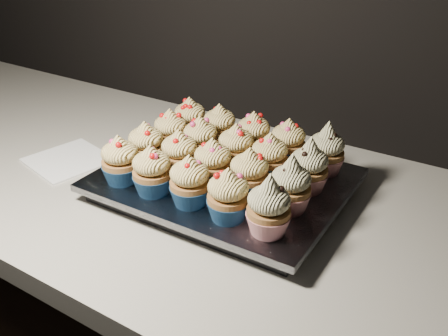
{
  "coord_description": "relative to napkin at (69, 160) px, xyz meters",
  "views": [
    {
      "loc": [
        0.45,
        1.08,
        1.35
      ],
      "look_at": [
        0.05,
        1.7,
        0.95
      ],
      "focal_mm": 40.0,
      "sensor_mm": 36.0,
      "label": 1
    }
  ],
  "objects": [
    {
      "name": "worktop",
      "position": [
        0.27,
        0.06,
        -0.02
      ],
      "size": [
        2.44,
        0.64,
        0.04
      ],
      "primitive_type": "cube",
      "color": "beige",
      "rests_on": "cabinet"
    },
    {
      "name": "napkin",
      "position": [
        0.0,
        0.0,
        0.0
      ],
      "size": [
        0.16,
        0.16,
        0.0
      ],
      "primitive_type": "cube",
      "rotation": [
        0.0,
        0.0,
        -0.23
      ],
      "color": "white",
      "rests_on": "worktop"
    },
    {
      "name": "baking_tray",
      "position": [
        0.32,
        0.06,
        0.01
      ],
      "size": [
        0.38,
        0.29,
        0.02
      ],
      "primitive_type": "cube",
      "rotation": [
        0.0,
        0.0,
        0.02
      ],
      "color": "black",
      "rests_on": "worktop"
    },
    {
      "name": "foil_lining",
      "position": [
        0.32,
        0.06,
        0.03
      ],
      "size": [
        0.41,
        0.32,
        0.01
      ],
      "primitive_type": "cube",
      "rotation": [
        0.0,
        0.0,
        0.02
      ],
      "color": "silver",
      "rests_on": "baking_tray"
    },
    {
      "name": "cupcake_0",
      "position": [
        0.19,
        -0.05,
        0.07
      ],
      "size": [
        0.06,
        0.06,
        0.08
      ],
      "color": "navy",
      "rests_on": "foil_lining"
    },
    {
      "name": "cupcake_1",
      "position": [
        0.25,
        -0.05,
        0.07
      ],
      "size": [
        0.06,
        0.06,
        0.08
      ],
      "color": "navy",
      "rests_on": "foil_lining"
    },
    {
      "name": "cupcake_2",
      "position": [
        0.32,
        -0.04,
        0.07
      ],
      "size": [
        0.06,
        0.06,
        0.08
      ],
      "color": "navy",
      "rests_on": "foil_lining"
    },
    {
      "name": "cupcake_3",
      "position": [
        0.39,
        -0.04,
        0.07
      ],
      "size": [
        0.06,
        0.06,
        0.08
      ],
      "color": "navy",
      "rests_on": "foil_lining"
    },
    {
      "name": "cupcake_4",
      "position": [
        0.46,
        -0.04,
        0.07
      ],
      "size": [
        0.06,
        0.06,
        0.1
      ],
      "color": "#AD1823",
      "rests_on": "foil_lining"
    },
    {
      "name": "cupcake_5",
      "position": [
        0.19,
        0.02,
        0.07
      ],
      "size": [
        0.06,
        0.06,
        0.08
      ],
      "color": "navy",
      "rests_on": "foil_lining"
    },
    {
      "name": "cupcake_6",
      "position": [
        0.25,
        0.03,
        0.07
      ],
      "size": [
        0.06,
        0.06,
        0.08
      ],
      "color": "navy",
      "rests_on": "foil_lining"
    },
    {
      "name": "cupcake_7",
      "position": [
        0.32,
        0.03,
        0.07
      ],
      "size": [
        0.06,
        0.06,
        0.08
      ],
      "color": "navy",
      "rests_on": "foil_lining"
    },
    {
      "name": "cupcake_8",
      "position": [
        0.39,
        0.03,
        0.07
      ],
      "size": [
        0.06,
        0.06,
        0.08
      ],
      "color": "navy",
      "rests_on": "foil_lining"
    },
    {
      "name": "cupcake_9",
      "position": [
        0.46,
        0.03,
        0.07
      ],
      "size": [
        0.06,
        0.06,
        0.1
      ],
      "color": "#AD1823",
      "rests_on": "foil_lining"
    },
    {
      "name": "cupcake_10",
      "position": [
        0.19,
        0.09,
        0.07
      ],
      "size": [
        0.06,
        0.06,
        0.08
      ],
      "color": "navy",
      "rests_on": "foil_lining"
    },
    {
      "name": "cupcake_11",
      "position": [
        0.25,
        0.09,
        0.07
      ],
      "size": [
        0.06,
        0.06,
        0.08
      ],
      "color": "navy",
      "rests_on": "foil_lining"
    },
    {
      "name": "cupcake_12",
      "position": [
        0.32,
        0.1,
        0.07
      ],
      "size": [
        0.06,
        0.06,
        0.08
      ],
      "color": "navy",
      "rests_on": "foil_lining"
    },
    {
      "name": "cupcake_13",
      "position": [
        0.39,
        0.09,
        0.07
      ],
      "size": [
        0.06,
        0.06,
        0.08
      ],
      "color": "navy",
      "rests_on": "foil_lining"
    },
    {
      "name": "cupcake_14",
      "position": [
        0.46,
        0.09,
        0.07
      ],
      "size": [
        0.06,
        0.06,
        0.1
      ],
      "color": "#AD1823",
      "rests_on": "foil_lining"
    },
    {
      "name": "cupcake_15",
      "position": [
        0.18,
        0.16,
        0.07
      ],
      "size": [
        0.06,
        0.06,
        0.08
      ],
      "color": "navy",
      "rests_on": "foil_lining"
    },
    {
      "name": "cupcake_16",
      "position": [
        0.25,
        0.16,
        0.07
      ],
      "size": [
        0.06,
        0.06,
        0.08
      ],
      "color": "navy",
      "rests_on": "foil_lining"
    },
    {
      "name": "cupcake_17",
      "position": [
        0.32,
        0.16,
        0.07
      ],
      "size": [
        0.06,
        0.06,
        0.08
      ],
      "color": "navy",
      "rests_on": "foil_lining"
    },
    {
      "name": "cupcake_18",
      "position": [
        0.39,
        0.16,
        0.07
      ],
      "size": [
        0.06,
        0.06,
        0.08
      ],
      "color": "navy",
      "rests_on": "foil_lining"
    },
    {
      "name": "cupcake_19",
      "position": [
        0.46,
        0.17,
        0.07
      ],
      "size": [
        0.06,
        0.06,
        0.1
      ],
      "color": "#AD1823",
      "rests_on": "foil_lining"
    }
  ]
}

